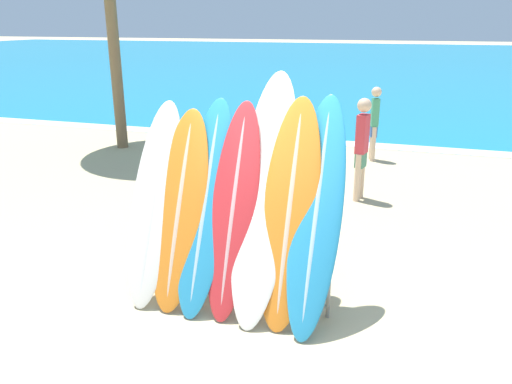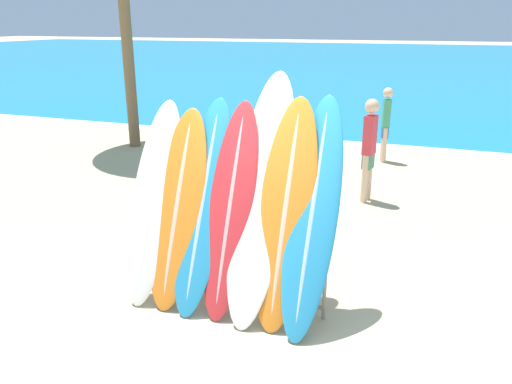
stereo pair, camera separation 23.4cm
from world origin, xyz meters
name	(u,v)px [view 2 (the right image)]	position (x,y,z in m)	size (l,w,h in m)	color
ground_plane	(232,339)	(0.00, 0.00, 0.00)	(160.00, 160.00, 0.00)	#CCB789
ocean_water	(420,61)	(0.00, 37.58, 0.00)	(120.00, 60.00, 0.01)	teal
surfboard_rack	(230,258)	(-0.28, 0.64, 0.51)	(2.07, 0.04, 0.96)	gray
surfboard_slot_0	(154,201)	(-1.16, 0.64, 1.03)	(0.53, 1.02, 2.06)	silver
surfboard_slot_1	(178,208)	(-0.86, 0.62, 1.00)	(0.57, 0.96, 2.00)	orange
surfboard_slot_2	(203,205)	(-0.59, 0.67, 1.05)	(0.51, 1.08, 2.10)	teal
surfboard_slot_3	(231,209)	(-0.27, 0.65, 1.05)	(0.49, 0.98, 2.10)	red
surfboard_slot_4	(261,197)	(0.02, 0.74, 1.19)	(0.59, 1.25, 2.39)	silver
surfboard_slot_5	(286,213)	(0.31, 0.67, 1.08)	(0.56, 1.01, 2.17)	orange
surfboard_slot_6	(312,215)	(0.57, 0.68, 1.09)	(0.50, 1.21, 2.18)	teal
person_near_water	(369,147)	(0.62, 4.34, 0.93)	(0.23, 0.28, 1.70)	beige
person_mid_beach	(286,151)	(-0.65, 3.90, 0.85)	(0.21, 0.26, 1.55)	#A87A5B
person_far_left	(386,122)	(0.61, 6.98, 0.86)	(0.21, 0.26, 1.57)	beige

